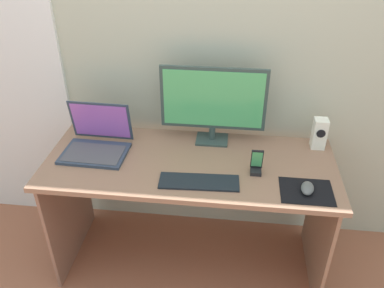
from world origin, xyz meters
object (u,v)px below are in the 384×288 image
(keyboard_external, at_px, (199,182))
(phone_in_dock, at_px, (256,165))
(monitor, at_px, (213,102))
(laptop, at_px, (97,142))
(speaker_right, at_px, (319,133))
(mouse, at_px, (307,188))

(keyboard_external, bearing_deg, phone_in_dock, 20.06)
(monitor, relative_size, laptop, 1.63)
(keyboard_external, xyz_separation_m, phone_in_dock, (0.28, 0.12, 0.04))
(speaker_right, relative_size, phone_in_dock, 1.26)
(mouse, bearing_deg, phone_in_dock, 162.64)
(monitor, height_order, laptop, monitor)
(speaker_right, bearing_deg, monitor, 179.97)
(laptop, relative_size, phone_in_dock, 2.56)
(mouse, bearing_deg, laptop, 178.49)
(mouse, bearing_deg, speaker_right, 86.14)
(keyboard_external, xyz_separation_m, mouse, (0.52, -0.01, 0.02))
(monitor, bearing_deg, keyboard_external, -94.83)
(monitor, xyz_separation_m, phone_in_dock, (0.24, -0.28, -0.20))
(speaker_right, height_order, mouse, speaker_right)
(speaker_right, distance_m, laptop, 1.22)
(monitor, relative_size, keyboard_external, 1.47)
(monitor, bearing_deg, phone_in_dock, -49.32)
(monitor, bearing_deg, laptop, -164.24)
(laptop, xyz_separation_m, mouse, (1.10, -0.23, -0.03))
(laptop, distance_m, keyboard_external, 0.63)
(speaker_right, distance_m, mouse, 0.43)
(monitor, xyz_separation_m, speaker_right, (0.59, -0.00, -0.16))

